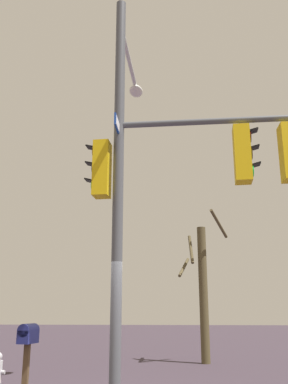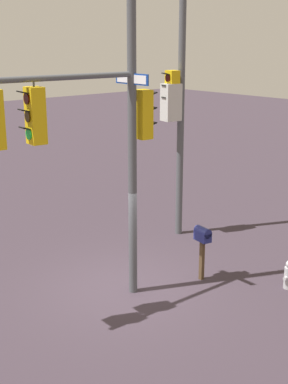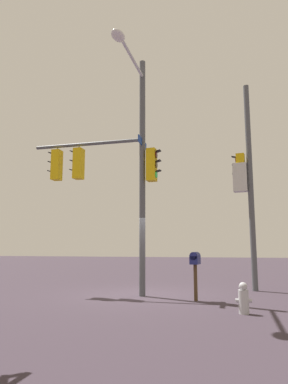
# 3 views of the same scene
# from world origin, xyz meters

# --- Properties ---
(main_signal_pole_assembly) EXTENTS (4.69, 3.50, 8.04)m
(main_signal_pole_assembly) POSITION_xyz_m (-0.88, -0.39, 4.57)
(main_signal_pole_assembly) COLOR #4C4F54
(main_signal_pole_assembly) RESTS_ON ground
(mailbox) EXTENTS (0.31, 0.47, 1.41)m
(mailbox) POSITION_xyz_m (1.80, -0.88, 1.11)
(mailbox) COLOR #4C3823
(mailbox) RESTS_ON ground
(bare_tree_behind_pole) EXTENTS (1.78, 1.75, 4.84)m
(bare_tree_behind_pole) POSITION_xyz_m (-1.98, -7.03, 2.35)
(bare_tree_behind_pole) COLOR #4E432A
(bare_tree_behind_pole) RESTS_ON ground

